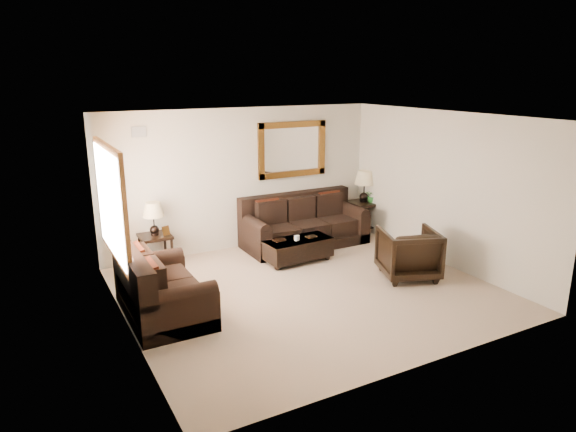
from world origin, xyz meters
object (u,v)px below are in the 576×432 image
loveseat (159,292)px  end_table_left (154,225)px  coffee_table (297,247)px  end_table_right (364,192)px  sofa (303,227)px  armchair (409,251)px

loveseat → end_table_left: (0.46, 1.94, 0.40)m
end_table_left → coffee_table: size_ratio=0.91×
loveseat → end_table_right: 5.31m
end_table_right → coffee_table: size_ratio=1.04×
end_table_left → loveseat: bearing=-103.2°
sofa → armchair: bearing=-73.8°
sofa → end_table_right: bearing=5.0°
sofa → loveseat: bearing=-152.2°
loveseat → armchair: 4.07m
end_table_left → end_table_right: end_table_right is taller
sofa → end_table_left: (-2.90, 0.17, 0.40)m
armchair → end_table_left: bearing=-14.4°
end_table_right → coffee_table: bearing=-157.3°
end_table_right → coffee_table: end_table_right is taller
end_table_right → loveseat: bearing=-158.9°
loveseat → armchair: size_ratio=1.90×
end_table_right → armchair: bearing=-110.0°
end_table_left → end_table_right: size_ratio=0.88×
armchair → sofa: bearing=-53.2°
sofa → end_table_right: end_table_right is taller
loveseat → sofa: bearing=-62.2°
end_table_right → armchair: end_table_right is taller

